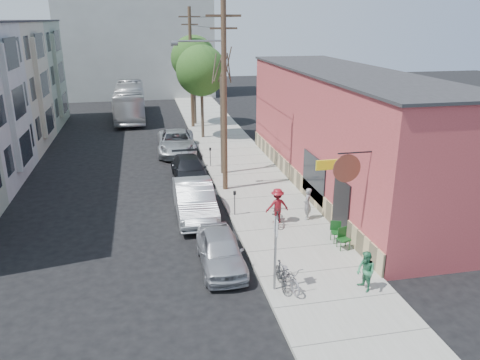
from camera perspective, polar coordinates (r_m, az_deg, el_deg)
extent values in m
plane|color=black|center=(20.94, -5.74, -7.12)|extent=(120.00, 120.00, 0.00)
cube|color=#A0A094|center=(31.67, -0.29, 2.32)|extent=(4.50, 58.00, 0.15)
cube|color=#AD4044|center=(26.73, 12.41, 5.75)|extent=(5.00, 20.00, 6.50)
cube|color=#2B2B2D|center=(26.19, 12.93, 12.78)|extent=(5.20, 20.20, 0.12)
cube|color=tan|center=(26.57, 7.02, -0.09)|extent=(0.10, 20.00, 1.10)
cube|color=black|center=(21.09, 12.23, -3.42)|extent=(0.10, 1.60, 2.60)
cube|color=black|center=(24.01, 8.98, 0.35)|extent=(0.08, 3.00, 2.20)
cylinder|color=brown|center=(17.97, 12.89, 1.38)|extent=(1.10, 0.06, 1.10)
cube|color=yellow|center=(21.00, 10.53, 1.82)|extent=(1.00, 0.08, 0.45)
cube|color=#ACADA7|center=(30.05, -26.28, 8.12)|extent=(1.10, 3.20, 7.00)
cube|color=#B5AE94|center=(37.77, -23.48, 10.38)|extent=(1.10, 3.20, 7.00)
cube|color=gray|center=(46.12, -25.04, 11.49)|extent=(6.00, 8.00, 9.00)
cube|color=gray|center=(45.59, -21.61, 11.86)|extent=(1.10, 3.20, 7.00)
cube|color=#ACADA7|center=(60.81, -12.42, 15.65)|extent=(18.00, 8.00, 12.00)
cube|color=slate|center=(16.35, 4.32, -8.94)|extent=(0.07, 0.07, 2.80)
cube|color=silver|center=(15.90, 4.41, -5.76)|extent=(0.02, 0.45, 0.60)
cylinder|color=slate|center=(22.65, -0.65, -3.00)|extent=(0.06, 0.06, 1.10)
cylinder|color=black|center=(22.43, -0.66, -1.58)|extent=(0.14, 0.14, 0.18)
cylinder|color=slate|center=(30.21, -3.63, 2.68)|extent=(0.06, 0.06, 1.10)
cylinder|color=black|center=(30.05, -3.65, 3.78)|extent=(0.14, 0.14, 0.18)
cylinder|color=#503A28|center=(25.04, -1.92, 9.74)|extent=(0.28, 0.28, 10.00)
cube|color=#503A28|center=(24.71, -2.03, 19.39)|extent=(1.80, 0.12, 0.12)
cube|color=#503A28|center=(24.72, -2.02, 18.00)|extent=(1.40, 0.10, 0.10)
cylinder|color=slate|center=(24.44, -8.02, 16.18)|extent=(0.35, 0.24, 0.24)
cylinder|color=#503A28|center=(41.17, -5.97, 13.33)|extent=(0.28, 0.28, 10.00)
cube|color=#503A28|center=(40.97, -6.19, 19.18)|extent=(1.80, 0.12, 0.12)
cube|color=#503A28|center=(40.97, -6.16, 18.35)|extent=(1.40, 0.10, 0.10)
cylinder|color=#44392C|center=(28.27, -2.18, 6.53)|extent=(0.24, 0.24, 5.84)
cylinder|color=#44392C|center=(37.53, -4.63, 8.92)|extent=(0.24, 0.24, 4.95)
sphere|color=#2E5A1F|center=(37.14, -4.75, 13.15)|extent=(3.91, 3.91, 3.91)
cylinder|color=#44392C|center=(42.65, -5.56, 10.46)|extent=(0.24, 0.24, 5.45)
sphere|color=#2E5A1F|center=(42.31, -5.70, 14.57)|extent=(3.93, 3.93, 3.93)
imported|color=gray|center=(22.37, 8.20, -2.88)|extent=(0.57, 0.66, 1.54)
imported|color=#337F54|center=(17.15, 15.08, -10.71)|extent=(0.67, 0.80, 1.47)
imported|color=maroon|center=(21.79, 4.57, -3.15)|extent=(1.12, 0.69, 1.68)
imported|color=black|center=(21.93, 4.54, -4.04)|extent=(0.99, 1.89, 0.94)
imported|color=black|center=(16.98, 4.98, -11.48)|extent=(0.51, 1.52, 0.90)
imported|color=slate|center=(16.97, 5.98, -11.49)|extent=(0.84, 1.84, 0.93)
imported|color=#ABADB3|center=(18.37, -2.38, -8.56)|extent=(1.69, 4.12, 1.40)
imported|color=#B9BEC2|center=(22.90, -5.55, -2.43)|extent=(1.81, 5.18, 1.70)
imported|color=black|center=(28.09, -6.20, 1.29)|extent=(2.03, 4.75, 1.37)
imported|color=#A7ACAF|center=(34.01, -7.75, 4.58)|extent=(2.89, 5.83, 1.59)
imported|color=silver|center=(47.16, -13.28, 9.32)|extent=(2.71, 11.57, 3.22)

